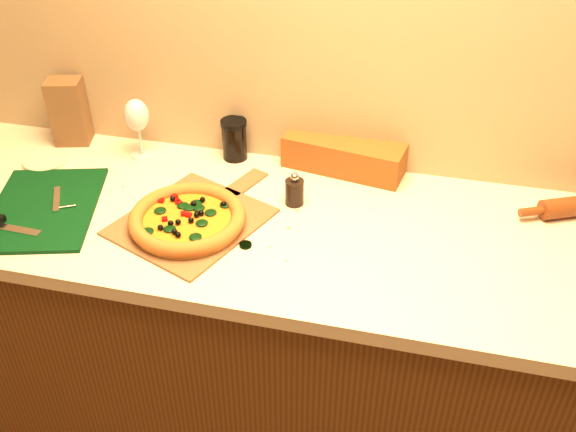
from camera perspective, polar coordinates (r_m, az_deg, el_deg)
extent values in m
plane|color=#9E8460|center=(1.74, 5.97, 17.30)|extent=(4.00, 0.00, 4.00)
cube|color=#4C2910|center=(1.98, 2.88, -12.01)|extent=(2.80, 0.65, 0.86)
cube|color=beige|center=(1.68, 3.33, -1.65)|extent=(2.84, 0.68, 0.04)
cube|color=brown|center=(1.70, -8.63, -0.50)|extent=(0.43, 0.45, 0.01)
cube|color=brown|center=(1.84, -3.76, 2.99)|extent=(0.10, 0.15, 0.01)
cylinder|color=#A66B29|center=(1.68, -8.90, -0.60)|extent=(0.29, 0.29, 0.01)
cylinder|color=orange|center=(1.67, -8.93, -0.30)|extent=(0.24, 0.24, 0.01)
torus|color=#99441B|center=(1.67, -8.95, -0.13)|extent=(0.30, 0.30, 0.04)
ellipsoid|color=black|center=(1.67, -7.21, 0.21)|extent=(0.03, 0.03, 0.01)
sphere|color=black|center=(1.66, -10.32, -0.18)|extent=(0.02, 0.02, 0.02)
cube|color=#9A0605|center=(1.63, -8.92, -1.08)|extent=(0.02, 0.02, 0.01)
cube|color=black|center=(1.85, -20.87, 0.65)|extent=(0.37, 0.44, 0.01)
cube|color=silver|center=(1.85, -19.86, 1.38)|extent=(0.07, 0.11, 0.01)
cylinder|color=silver|center=(1.82, -19.01, 0.80)|extent=(0.04, 0.03, 0.01)
cube|color=silver|center=(1.78, -23.25, -1.05)|extent=(0.15, 0.03, 0.00)
cylinder|color=black|center=(1.61, -3.79, -2.58)|extent=(0.04, 0.04, 0.01)
cylinder|color=black|center=(1.73, 0.58, 2.13)|extent=(0.05, 0.05, 0.07)
sphere|color=silver|center=(1.71, 0.59, 3.48)|extent=(0.02, 0.02, 0.02)
cylinder|color=#602C10|center=(1.79, 20.79, 0.37)|extent=(0.07, 0.05, 0.02)
cube|color=brown|center=(1.88, 4.96, 5.39)|extent=(0.37, 0.17, 0.10)
cylinder|color=silver|center=(2.02, -12.81, 5.35)|extent=(0.07, 0.07, 0.00)
cylinder|color=silver|center=(2.00, -12.97, 6.43)|extent=(0.01, 0.01, 0.08)
ellipsoid|color=silver|center=(1.96, -13.32, 8.72)|extent=(0.07, 0.07, 0.10)
cube|color=brown|center=(2.11, -18.89, 8.77)|extent=(0.12, 0.11, 0.21)
cylinder|color=black|center=(1.94, -4.78, 6.62)|extent=(0.07, 0.07, 0.11)
cylinder|color=black|center=(1.91, -4.87, 8.25)|extent=(0.08, 0.08, 0.01)
cylinder|color=beige|center=(2.06, -20.73, 4.59)|extent=(0.17, 0.17, 0.01)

